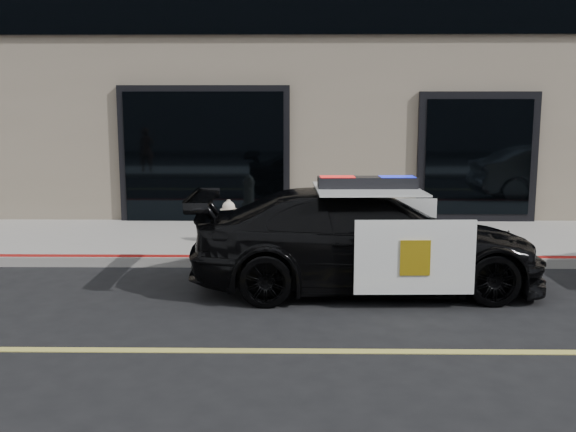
{
  "coord_description": "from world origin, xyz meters",
  "views": [
    {
      "loc": [
        0.87,
        -6.02,
        2.31
      ],
      "look_at": [
        0.76,
        2.2,
        1.0
      ],
      "focal_mm": 40.0,
      "sensor_mm": 36.0,
      "label": 1
    }
  ],
  "objects": [
    {
      "name": "fire_hydrant",
      "position": [
        -0.27,
        4.58,
        0.5
      ],
      "size": [
        0.34,
        0.47,
        0.74
      ],
      "color": "#F3DDC3",
      "rests_on": "sidewalk_n"
    },
    {
      "name": "ground",
      "position": [
        0.0,
        0.0,
        0.0
      ],
      "size": [
        120.0,
        120.0,
        0.0
      ],
      "primitive_type": "plane",
      "color": "black",
      "rests_on": "ground"
    },
    {
      "name": "sidewalk_n",
      "position": [
        0.0,
        5.25,
        0.07
      ],
      "size": [
        60.0,
        3.5,
        0.15
      ],
      "primitive_type": "cube",
      "color": "gray",
      "rests_on": "ground"
    },
    {
      "name": "police_car",
      "position": [
        1.79,
        2.29,
        0.68
      ],
      "size": [
        2.25,
        4.71,
        1.51
      ],
      "color": "black",
      "rests_on": "ground"
    }
  ]
}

